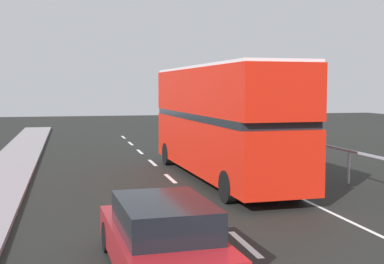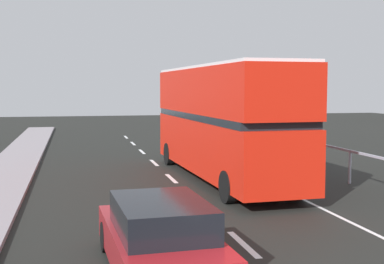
% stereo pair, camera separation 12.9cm
% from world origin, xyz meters
% --- Properties ---
extents(lane_paint_markings, '(3.47, 46.00, 0.01)m').
position_xyz_m(lane_paint_markings, '(2.02, 8.95, 0.00)').
color(lane_paint_markings, silver).
rests_on(lane_paint_markings, ground).
extents(bridge_side_railing, '(0.10, 42.00, 1.24)m').
position_xyz_m(bridge_side_railing, '(6.17, 9.00, 0.99)').
color(bridge_side_railing, '#A8ADC0').
rests_on(bridge_side_railing, ground).
extents(double_decker_bus_red, '(2.91, 11.31, 4.31)m').
position_xyz_m(double_decker_bus_red, '(1.85, 12.66, 2.31)').
color(double_decker_bus_red, red).
rests_on(double_decker_bus_red, ground).
extents(hatchback_car_near, '(2.03, 4.56, 1.43)m').
position_xyz_m(hatchback_car_near, '(-2.13, 3.10, 0.68)').
color(hatchback_car_near, maroon).
rests_on(hatchback_car_near, ground).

